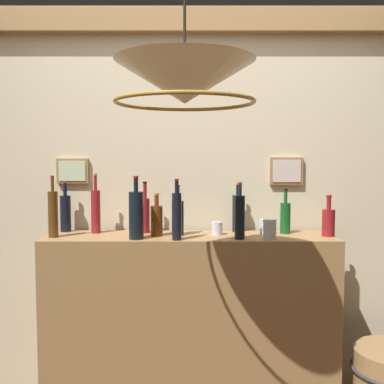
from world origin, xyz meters
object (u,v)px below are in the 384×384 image
at_px(glass_tumbler_highball, 268,227).
at_px(liquor_bottle_rye, 242,216).
at_px(liquor_bottle_brandy, 239,213).
at_px(liquor_bottle_scotch, 180,217).
at_px(liquor_bottle_tequila, 68,212).
at_px(liquor_bottle_vermouth, 98,210).
at_px(liquor_bottle_amaro, 159,220).
at_px(liquor_bottle_gin, 147,214).
at_px(liquor_bottle_bourbon, 331,222).
at_px(liquor_bottle_vodka, 138,214).
at_px(liquor_bottle_mezcal, 55,213).
at_px(glass_tumbler_shot, 219,228).
at_px(pendant_lamp, 187,84).
at_px(glass_tumbler_rocks, 272,229).
at_px(liquor_bottle_rum, 179,215).
at_px(liquor_bottle_whiskey, 287,217).

bearing_deg(glass_tumbler_highball, liquor_bottle_rye, -134.98).
height_order(liquor_bottle_brandy, liquor_bottle_scotch, liquor_bottle_brandy).
bearing_deg(liquor_bottle_scotch, liquor_bottle_tequila, 168.92).
xyz_separation_m(liquor_bottle_rye, glass_tumbler_highball, (0.17, 0.17, -0.08)).
bearing_deg(liquor_bottle_vermouth, liquor_bottle_amaro, -15.24).
distance_m(liquor_bottle_gin, liquor_bottle_bourbon, 1.04).
height_order(liquor_bottle_gin, liquor_bottle_amaro, liquor_bottle_gin).
xyz_separation_m(liquor_bottle_vodka, liquor_bottle_amaro, (0.10, 0.10, -0.04)).
relative_size(liquor_bottle_mezcal, glass_tumbler_shot, 4.59).
bearing_deg(pendant_lamp, liquor_bottle_brandy, 70.75).
bearing_deg(liquor_bottle_bourbon, liquor_bottle_vermouth, 175.19).
distance_m(glass_tumbler_rocks, pendant_lamp, 1.01).
relative_size(liquor_bottle_brandy, liquor_bottle_bourbon, 1.26).
bearing_deg(liquor_bottle_brandy, liquor_bottle_scotch, -159.66).
height_order(liquor_bottle_gin, liquor_bottle_tequila, liquor_bottle_gin).
bearing_deg(liquor_bottle_scotch, glass_tumbler_rocks, -14.17).
bearing_deg(liquor_bottle_bourbon, liquor_bottle_tequila, 173.70).
bearing_deg(liquor_bottle_gin, pendant_lamp, -73.19).
relative_size(liquor_bottle_brandy, liquor_bottle_scotch, 1.03).
distance_m(liquor_bottle_gin, liquor_bottle_rum, 0.31).
distance_m(liquor_bottle_whiskey, liquor_bottle_amaro, 0.74).
xyz_separation_m(glass_tumbler_highball, pendant_lamp, (-0.45, -0.77, 0.69)).
height_order(liquor_bottle_whiskey, liquor_bottle_mezcal, liquor_bottle_mezcal).
distance_m(liquor_bottle_brandy, glass_tumbler_highball, 0.19).
bearing_deg(glass_tumbler_rocks, liquor_bottle_vermouth, 168.37).
xyz_separation_m(glass_tumbler_rocks, glass_tumbler_highball, (0.01, 0.17, -0.01)).
relative_size(liquor_bottle_mezcal, pendant_lamp, 0.60).
xyz_separation_m(liquor_bottle_mezcal, pendant_lamp, (0.74, -0.66, 0.60)).
relative_size(liquor_bottle_vodka, liquor_bottle_rye, 1.11).
bearing_deg(liquor_bottle_gin, liquor_bottle_whiskey, -1.83).
relative_size(liquor_bottle_whiskey, liquor_bottle_vermouth, 0.75).
bearing_deg(liquor_bottle_amaro, liquor_bottle_rum, -48.83).
height_order(liquor_bottle_whiskey, glass_tumbler_shot, liquor_bottle_whiskey).
bearing_deg(liquor_bottle_bourbon, liquor_bottle_mezcal, -178.74).
bearing_deg(liquor_bottle_bourbon, liquor_bottle_rye, -169.85).
bearing_deg(liquor_bottle_whiskey, liquor_bottle_gin, 178.17).
height_order(glass_tumbler_rocks, glass_tumbler_shot, glass_tumbler_rocks).
bearing_deg(liquor_bottle_mezcal, liquor_bottle_brandy, 10.91).
bearing_deg(liquor_bottle_amaro, liquor_bottle_tequila, 164.39).
distance_m(liquor_bottle_brandy, liquor_bottle_mezcal, 1.05).
relative_size(liquor_bottle_vodka, glass_tumbler_shot, 4.60).
xyz_separation_m(liquor_bottle_vodka, liquor_bottle_gin, (0.03, 0.21, -0.02)).
height_order(liquor_bottle_gin, liquor_bottle_rum, liquor_bottle_rum).
bearing_deg(liquor_bottle_amaro, liquor_bottle_whiskey, 6.34).
distance_m(liquor_bottle_vodka, pendant_lamp, 0.89).
distance_m(liquor_bottle_whiskey, liquor_bottle_bourbon, 0.24).
bearing_deg(liquor_bottle_vermouth, liquor_bottle_tequila, 163.70).
bearing_deg(liquor_bottle_rum, liquor_bottle_brandy, 39.28).
xyz_separation_m(liquor_bottle_brandy, liquor_bottle_mezcal, (-1.04, -0.20, 0.02)).
height_order(liquor_bottle_gin, liquor_bottle_rye, liquor_bottle_rye).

